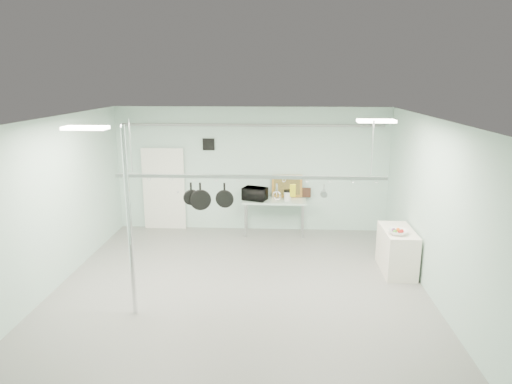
# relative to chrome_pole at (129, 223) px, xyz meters

# --- Properties ---
(floor) EXTENTS (8.00, 8.00, 0.00)m
(floor) POSITION_rel_chrome_pole_xyz_m (1.70, 0.60, -1.60)
(floor) COLOR gray
(floor) RESTS_ON ground
(ceiling) EXTENTS (7.00, 8.00, 0.02)m
(ceiling) POSITION_rel_chrome_pole_xyz_m (1.70, 0.60, 1.59)
(ceiling) COLOR silver
(ceiling) RESTS_ON back_wall
(back_wall) EXTENTS (7.00, 0.02, 3.20)m
(back_wall) POSITION_rel_chrome_pole_xyz_m (1.70, 4.59, 0.00)
(back_wall) COLOR #ACCEBF
(back_wall) RESTS_ON floor
(right_wall) EXTENTS (0.02, 8.00, 3.20)m
(right_wall) POSITION_rel_chrome_pole_xyz_m (5.19, 0.60, 0.00)
(right_wall) COLOR #ACCEBF
(right_wall) RESTS_ON floor
(door) EXTENTS (1.10, 0.10, 2.20)m
(door) POSITION_rel_chrome_pole_xyz_m (-0.60, 4.54, -0.55)
(door) COLOR silver
(door) RESTS_ON floor
(wall_vent) EXTENTS (0.30, 0.04, 0.30)m
(wall_vent) POSITION_rel_chrome_pole_xyz_m (0.60, 4.57, 0.65)
(wall_vent) COLOR black
(wall_vent) RESTS_ON back_wall
(conduit_pipe) EXTENTS (6.60, 0.07, 0.07)m
(conduit_pipe) POSITION_rel_chrome_pole_xyz_m (1.70, 4.50, 1.15)
(conduit_pipe) COLOR gray
(conduit_pipe) RESTS_ON back_wall
(chrome_pole) EXTENTS (0.08, 0.08, 3.20)m
(chrome_pole) POSITION_rel_chrome_pole_xyz_m (0.00, 0.00, 0.00)
(chrome_pole) COLOR silver
(chrome_pole) RESTS_ON floor
(prep_table) EXTENTS (1.60, 0.70, 0.91)m
(prep_table) POSITION_rel_chrome_pole_xyz_m (2.30, 4.20, -0.77)
(prep_table) COLOR #B2D1C3
(prep_table) RESTS_ON floor
(side_cabinet) EXTENTS (0.60, 1.20, 0.90)m
(side_cabinet) POSITION_rel_chrome_pole_xyz_m (4.85, 2.00, -1.15)
(side_cabinet) COLOR white
(side_cabinet) RESTS_ON floor
(pot_rack) EXTENTS (4.80, 0.06, 1.00)m
(pot_rack) POSITION_rel_chrome_pole_xyz_m (1.90, 0.90, 0.63)
(pot_rack) COLOR #B7B7BC
(pot_rack) RESTS_ON ceiling
(light_panel_left) EXTENTS (0.65, 0.30, 0.05)m
(light_panel_left) POSITION_rel_chrome_pole_xyz_m (-0.50, -0.20, 1.56)
(light_panel_left) COLOR white
(light_panel_left) RESTS_ON ceiling
(light_panel_right) EXTENTS (0.65, 0.30, 0.05)m
(light_panel_right) POSITION_rel_chrome_pole_xyz_m (4.10, 1.20, 1.56)
(light_panel_right) COLOR white
(light_panel_right) RESTS_ON ceiling
(microwave) EXTENTS (0.68, 0.57, 0.32)m
(microwave) POSITION_rel_chrome_pole_xyz_m (1.81, 4.16, -0.53)
(microwave) COLOR black
(microwave) RESTS_ON prep_table
(coffee_canister) EXTENTS (0.18, 0.18, 0.23)m
(coffee_canister) POSITION_rel_chrome_pole_xyz_m (2.63, 4.16, -0.58)
(coffee_canister) COLOR silver
(coffee_canister) RESTS_ON prep_table
(painting_large) EXTENTS (0.79, 0.18, 0.58)m
(painting_large) POSITION_rel_chrome_pole_xyz_m (2.62, 4.50, -0.41)
(painting_large) COLOR #C48034
(painting_large) RESTS_ON prep_table
(painting_small) EXTENTS (0.30, 0.10, 0.25)m
(painting_small) POSITION_rel_chrome_pole_xyz_m (3.08, 4.50, -0.57)
(painting_small) COLOR #321B11
(painting_small) RESTS_ON prep_table
(fruit_bowl) EXTENTS (0.48, 0.48, 0.09)m
(fruit_bowl) POSITION_rel_chrome_pole_xyz_m (4.76, 1.72, -0.65)
(fruit_bowl) COLOR white
(fruit_bowl) RESTS_ON side_cabinet
(skillet_left) EXTENTS (0.28, 0.17, 0.39)m
(skillet_left) POSITION_rel_chrome_pole_xyz_m (0.85, 0.90, 0.29)
(skillet_left) COLOR black
(skillet_left) RESTS_ON pot_rack
(skillet_mid) EXTENTS (0.38, 0.13, 0.51)m
(skillet_mid) POSITION_rel_chrome_pole_xyz_m (1.01, 0.90, 0.23)
(skillet_mid) COLOR black
(skillet_mid) RESTS_ON pot_rack
(skillet_right) EXTENTS (0.33, 0.09, 0.43)m
(skillet_right) POSITION_rel_chrome_pole_xyz_m (1.45, 0.90, 0.27)
(skillet_right) COLOR black
(skillet_right) RESTS_ON pot_rack
(whisk) EXTENTS (0.20, 0.20, 0.29)m
(whisk) POSITION_rel_chrome_pole_xyz_m (2.38, 0.90, 0.34)
(whisk) COLOR #B5B4B9
(whisk) RESTS_ON pot_rack
(grater) EXTENTS (0.10, 0.03, 0.25)m
(grater) POSITION_rel_chrome_pole_xyz_m (2.66, 0.90, 0.36)
(grater) COLOR gold
(grater) RESTS_ON pot_rack
(saucepan) EXTENTS (0.14, 0.12, 0.23)m
(saucepan) POSITION_rel_chrome_pole_xyz_m (3.21, 0.90, 0.37)
(saucepan) COLOR silver
(saucepan) RESTS_ON pot_rack
(fruit_cluster) EXTENTS (0.24, 0.24, 0.09)m
(fruit_cluster) POSITION_rel_chrome_pole_xyz_m (4.76, 1.72, -0.61)
(fruit_cluster) COLOR #9D110E
(fruit_cluster) RESTS_ON fruit_bowl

